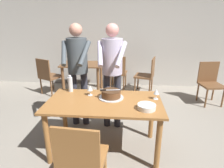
{
  "coord_description": "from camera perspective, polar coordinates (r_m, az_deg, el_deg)",
  "views": [
    {
      "loc": [
        0.29,
        -2.26,
        1.78
      ],
      "look_at": [
        0.08,
        0.26,
        0.9
      ],
      "focal_mm": 30.23,
      "sensor_mm": 36.0,
      "label": 1
    }
  ],
  "objects": [
    {
      "name": "ground_plane",
      "position": [
        2.89,
        -2.14,
        -18.86
      ],
      "size": [
        14.0,
        14.0,
        0.0
      ],
      "primitive_type": "plane",
      "color": "gray"
    },
    {
      "name": "back_wall",
      "position": [
        5.19,
        1.54,
        14.35
      ],
      "size": [
        10.0,
        0.12,
        2.7
      ],
      "primitive_type": "cube",
      "color": "#BCB7AD",
      "rests_on": "ground_plane"
    },
    {
      "name": "main_dining_table",
      "position": [
        2.55,
        -2.31,
        -7.58
      ],
      "size": [
        1.52,
        0.83,
        0.75
      ],
      "color": "#9E6633",
      "rests_on": "ground_plane"
    },
    {
      "name": "cake_on_platter",
      "position": [
        2.58,
        -0.27,
        -3.16
      ],
      "size": [
        0.34,
        0.34,
        0.11
      ],
      "color": "silver",
      "rests_on": "main_dining_table"
    },
    {
      "name": "cake_knife",
      "position": [
        2.55,
        -1.88,
        -1.87
      ],
      "size": [
        0.27,
        0.07,
        0.02
      ],
      "color": "silver",
      "rests_on": "cake_on_platter"
    },
    {
      "name": "plate_stack",
      "position": [
        2.31,
        10.43,
        -6.79
      ],
      "size": [
        0.22,
        0.22,
        0.06
      ],
      "color": "white",
      "rests_on": "main_dining_table"
    },
    {
      "name": "wine_glass_near",
      "position": [
        2.67,
        -6.68,
        -1.34
      ],
      "size": [
        0.08,
        0.08,
        0.14
      ],
      "color": "silver",
      "rests_on": "main_dining_table"
    },
    {
      "name": "wine_glass_far",
      "position": [
        2.59,
        13.26,
        -2.35
      ],
      "size": [
        0.08,
        0.08,
        0.14
      ],
      "color": "silver",
      "rests_on": "main_dining_table"
    },
    {
      "name": "water_bottle",
      "position": [
        2.86,
        -12.5,
        0.0
      ],
      "size": [
        0.07,
        0.07,
        0.25
      ],
      "color": "silver",
      "rests_on": "main_dining_table"
    },
    {
      "name": "person_cutting_cake",
      "position": [
        2.98,
        0.04,
        5.46
      ],
      "size": [
        0.47,
        0.56,
        1.72
      ],
      "color": "#2D2D38",
      "rests_on": "ground_plane"
    },
    {
      "name": "person_standing_beside",
      "position": [
        3.1,
        -10.35,
        5.7
      ],
      "size": [
        0.47,
        0.56,
        1.72
      ],
      "color": "#2D2D38",
      "rests_on": "ground_plane"
    },
    {
      "name": "chair_near_side",
      "position": [
        2.0,
        -9.23,
        -21.21
      ],
      "size": [
        0.47,
        0.47,
        0.9
      ],
      "color": "#9E6633",
      "rests_on": "ground_plane"
    },
    {
      "name": "background_table",
      "position": [
        4.76,
        -8.87,
        4.23
      ],
      "size": [
        1.0,
        0.7,
        0.74
      ],
      "color": "brown",
      "rests_on": "ground_plane"
    },
    {
      "name": "background_chair_0",
      "position": [
        4.62,
        27.53,
        0.69
      ],
      "size": [
        0.5,
        0.5,
        0.9
      ],
      "color": "brown",
      "rests_on": "ground_plane"
    },
    {
      "name": "background_chair_1",
      "position": [
        4.74,
        10.61,
        3.02
      ],
      "size": [
        0.54,
        0.54,
        0.9
      ],
      "color": "brown",
      "rests_on": "ground_plane"
    },
    {
      "name": "background_chair_2",
      "position": [
        4.82,
        -18.69,
        2.59
      ],
      "size": [
        0.59,
        0.59,
        0.9
      ],
      "color": "brown",
      "rests_on": "ground_plane"
    },
    {
      "name": "background_chair_3",
      "position": [
        4.91,
        1.7,
        3.89
      ],
      "size": [
        0.49,
        0.49,
        0.9
      ],
      "color": "brown",
      "rests_on": "ground_plane"
    }
  ]
}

